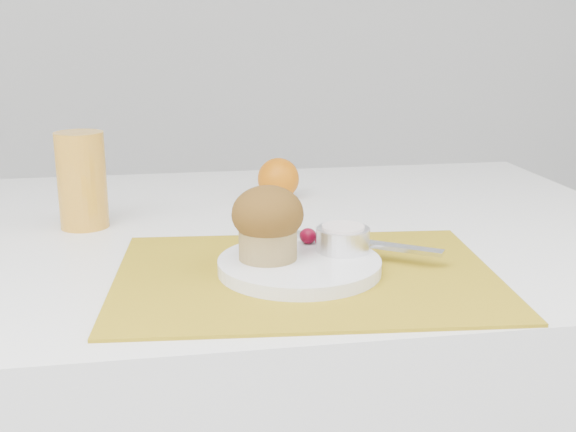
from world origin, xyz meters
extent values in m
cube|color=#AC8C17|center=(0.05, -0.17, 0.75)|extent=(0.47, 0.36, 0.00)
cylinder|color=white|center=(0.04, -0.16, 0.76)|extent=(0.25, 0.25, 0.02)
cylinder|color=silver|center=(0.10, -0.14, 0.78)|extent=(0.07, 0.07, 0.03)
cylinder|color=silver|center=(0.10, -0.14, 0.80)|extent=(0.05, 0.05, 0.01)
ellipsoid|color=#520214|center=(0.07, -0.10, 0.78)|extent=(0.02, 0.02, 0.02)
ellipsoid|color=#570218|center=(0.08, -0.12, 0.78)|extent=(0.02, 0.02, 0.02)
cube|color=silver|center=(0.13, -0.12, 0.77)|extent=(0.19, 0.14, 0.01)
sphere|color=#D66A07|center=(0.08, 0.21, 0.78)|extent=(0.07, 0.07, 0.07)
cylinder|color=gold|center=(-0.23, 0.09, 0.82)|extent=(0.08, 0.08, 0.14)
cylinder|color=#A5894F|center=(0.01, -0.15, 0.79)|extent=(0.09, 0.09, 0.04)
ellipsoid|color=#3C230A|center=(0.01, -0.15, 0.82)|extent=(0.08, 0.08, 0.07)
camera|label=1|loc=(-0.10, -0.95, 1.04)|focal=45.00mm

